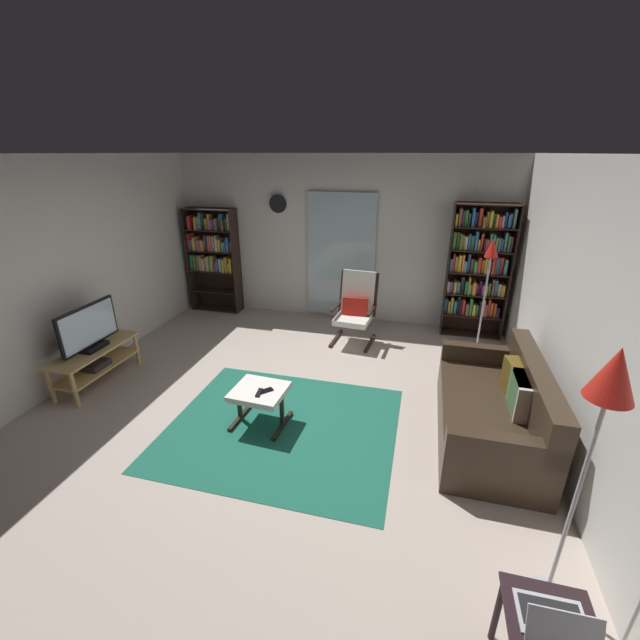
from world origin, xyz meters
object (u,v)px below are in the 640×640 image
Objects in this scene: television at (89,329)px; bookshelf_near_sofa at (478,267)px; bookshelf_near_tv at (213,252)px; floor_lamp_by_shelf at (489,267)px; leather_sofa at (496,411)px; floor_lamp_by_sofa at (608,397)px; lounge_armchair at (356,306)px; tv_stand at (96,360)px; ottoman at (259,395)px; laptop at (558,624)px; wall_clock at (278,204)px; side_table at (547,637)px; tv_remote at (259,393)px; cell_phone at (266,391)px.

bookshelf_near_sofa is at bearing 30.60° from television.
floor_lamp_by_shelf is (4.31, -0.80, 0.23)m from bookshelf_near_tv.
leather_sofa is 1.97m from floor_lamp_by_sofa.
floor_lamp_by_sofa is (1.86, -3.49, 0.94)m from lounge_armchair.
bookshelf_near_sofa is at bearing 30.64° from tv_stand.
ottoman is 2.95m from floor_lamp_by_sofa.
tv_stand is 0.65× the size of floor_lamp_by_sofa.
television reaches higher than leather_sofa.
laptop is (2.25, -1.80, 0.23)m from ottoman.
leather_sofa is 6.14× the size of wall_clock.
leather_sofa reaches higher than tv_stand.
leather_sofa is at bearing 88.82° from side_table.
floor_lamp_by_sofa is 3.38m from floor_lamp_by_shelf.
television is at bearing -94.35° from bookshelf_near_tv.
side_table is at bearing -90.66° from floor_lamp_by_shelf.
leather_sofa is 1.02× the size of floor_lamp_by_sofa.
tv_remote is 3.29m from floor_lamp_by_shelf.
floor_lamp_by_shelf is at bearing 88.13° from cell_phone.
ottoman is 0.11m from tv_remote.
cell_phone is 0.09× the size of floor_lamp_by_shelf.
lounge_armchair is 4.06m from floor_lamp_by_sofa.
tv_remote is (-2.26, -0.44, 0.11)m from leather_sofa.
bookshelf_near_tv is 1.43m from wall_clock.
tv_stand is at bearing -111.77° from television.
leather_sofa reaches higher than cell_phone.
wall_clock is (-0.94, 3.11, 1.44)m from cell_phone.
wall_clock reaches higher than tv_remote.
floor_lamp_by_shelf is (2.29, 2.16, 0.92)m from ottoman.
bookshelf_near_sofa is at bearing 21.32° from lounge_armchair.
floor_lamp_by_shelf is (4.52, 1.87, 0.56)m from television.
bookshelf_near_tv is at bearing 131.90° from laptop.
floor_lamp_by_sofa is (0.19, -4.14, 0.42)m from bookshelf_near_sofa.
leather_sofa is at bearing -48.24° from lounge_armchair.
lounge_armchair reaches higher than cell_phone.
television is 2.70m from bookshelf_near_tv.
bookshelf_near_sofa is 1.92× the size of lounge_armchair.
bookshelf_near_sofa reaches higher than floor_lamp_by_shelf.
floor_lamp_by_shelf reaches higher than tv_remote.
tv_remote is at bearing -74.33° from wall_clock.
cell_phone is (-2.17, -2.95, -0.64)m from bookshelf_near_sofa.
bookshelf_near_sofa is at bearing 46.88° from tv_remote.
side_table is (-0.01, -4.69, -0.66)m from bookshelf_near_sofa.
bookshelf_near_tv is 6.12m from floor_lamp_by_sofa.
tv_remote reaches higher than ottoman.
ottoman is 1.89× the size of wall_clock.
ottoman is at bearing -7.21° from tv_stand.
floor_lamp_by_sofa is 5.44m from wall_clock.
tv_remote is at bearing -103.17° from lounge_armchair.
cell_phone is at bearing -102.28° from lounge_armchair.
tv_remote is (-0.55, -2.36, -0.12)m from lounge_armchair.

